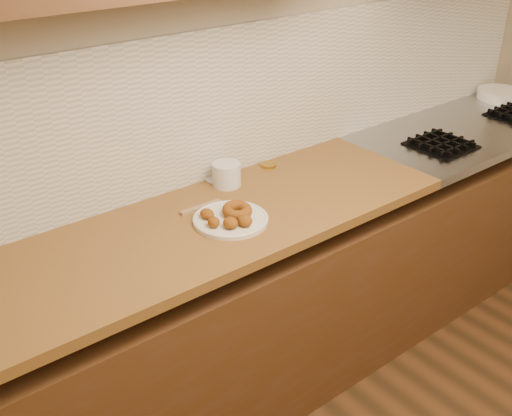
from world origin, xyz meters
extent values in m
cube|color=tan|center=(0.00, 2.00, 1.35)|extent=(4.00, 0.02, 2.70)
cube|color=#4E2E1E|center=(0.00, 1.69, 0.39)|extent=(3.60, 0.60, 0.77)
cube|color=brown|center=(-0.65, 1.69, 0.88)|extent=(2.30, 0.62, 0.04)
cube|color=#9EA0A5|center=(1.15, 1.69, 0.88)|extent=(1.30, 0.62, 0.04)
cube|color=silver|center=(0.00, 1.99, 1.20)|extent=(3.60, 0.02, 0.60)
cube|color=black|center=(0.80, 1.61, 0.90)|extent=(0.26, 0.26, 0.01)
cube|color=black|center=(0.71, 1.61, 0.92)|extent=(0.01, 0.24, 0.02)
cube|color=black|center=(0.80, 1.52, 0.92)|extent=(0.24, 0.01, 0.02)
cube|color=black|center=(0.77, 1.61, 0.92)|extent=(0.01, 0.24, 0.02)
cube|color=black|center=(0.80, 1.58, 0.92)|extent=(0.24, 0.01, 0.02)
cube|color=black|center=(0.83, 1.61, 0.92)|extent=(0.01, 0.24, 0.02)
cube|color=black|center=(0.80, 1.64, 0.92)|extent=(0.24, 0.01, 0.02)
cube|color=black|center=(0.89, 1.61, 0.92)|extent=(0.01, 0.24, 0.02)
cube|color=black|center=(0.80, 1.70, 0.92)|extent=(0.24, 0.01, 0.02)
cube|color=black|center=(1.36, 1.61, 0.92)|extent=(0.01, 0.24, 0.02)
cube|color=black|center=(1.45, 1.70, 0.92)|extent=(0.24, 0.01, 0.02)
cylinder|color=silver|center=(-0.38, 1.64, 0.91)|extent=(0.27, 0.27, 0.02)
torus|color=brown|center=(-0.35, 1.64, 0.93)|extent=(0.15, 0.15, 0.05)
ellipsoid|color=brown|center=(-0.45, 1.69, 0.93)|extent=(0.05, 0.06, 0.03)
ellipsoid|color=brown|center=(-0.46, 1.62, 0.93)|extent=(0.05, 0.05, 0.04)
ellipsoid|color=brown|center=(-0.42, 1.58, 0.94)|extent=(0.05, 0.06, 0.04)
ellipsoid|color=brown|center=(-0.37, 1.56, 0.94)|extent=(0.05, 0.06, 0.04)
cylinder|color=silver|center=(-0.22, 1.89, 0.95)|extent=(0.11, 0.11, 0.09)
cylinder|color=silver|center=(-0.20, 1.95, 0.90)|extent=(0.17, 0.17, 0.01)
cylinder|color=#B6912B|center=(0.03, 1.93, 0.91)|extent=(0.08, 0.08, 0.01)
cube|color=#95754E|center=(-0.41, 1.78, 0.91)|extent=(0.17, 0.02, 0.01)
cylinder|color=white|center=(1.64, 1.84, 0.91)|extent=(0.25, 0.25, 0.01)
cylinder|color=white|center=(1.64, 1.84, 0.92)|extent=(0.25, 0.25, 0.01)
cylinder|color=white|center=(1.64, 1.84, 0.93)|extent=(0.25, 0.25, 0.01)
cylinder|color=white|center=(1.64, 1.84, 0.94)|extent=(0.25, 0.25, 0.01)
camera|label=1|loc=(-1.46, 0.11, 1.96)|focal=42.00mm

